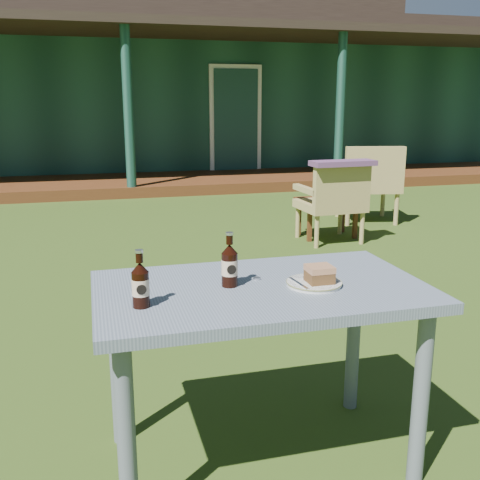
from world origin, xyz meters
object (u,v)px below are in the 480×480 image
object	(u,v)px
cola_bottle_far	(140,284)
plate	(314,283)
cafe_table	(261,312)
armchair_left	(334,199)
side_table	(327,204)
armchair_right	(370,180)
cake_slice	(319,274)
cola_bottle_near	(230,265)

from	to	relation	value
cola_bottle_far	plate	bearing A→B (deg)	5.51
cafe_table	armchair_left	bearing A→B (deg)	61.44
plate	side_table	xyz separation A→B (m)	(1.58, 3.45, -0.39)
armchair_left	armchair_right	size ratio (longest dim) A/B	0.88
cake_slice	cafe_table	bearing A→B (deg)	164.85
armchair_left	armchair_right	world-z (taller)	armchair_right
plate	cola_bottle_near	bearing A→B (deg)	166.76
cafe_table	plate	xyz separation A→B (m)	(0.19, -0.04, 0.11)
cola_bottle_near	side_table	xyz separation A→B (m)	(1.88, 3.38, -0.46)
side_table	cola_bottle_far	bearing A→B (deg)	-122.13
armchair_left	cola_bottle_far	bearing A→B (deg)	-123.52
cola_bottle_near	armchair_left	xyz separation A→B (m)	(1.83, 3.13, -0.36)
plate	side_table	world-z (taller)	plate
cake_slice	armchair_left	world-z (taller)	cake_slice
cake_slice	armchair_left	size ratio (longest dim) A/B	0.12
cola_bottle_near	side_table	size ratio (longest dim) A/B	0.33
cola_bottle_far	cola_bottle_near	bearing A→B (deg)	21.71
armchair_right	armchair_left	bearing A→B (deg)	-135.46
cafe_table	cola_bottle_far	xyz separation A→B (m)	(-0.44, -0.10, 0.18)
cafe_table	plate	size ratio (longest dim) A/B	5.88
cafe_table	cola_bottle_near	world-z (taller)	cola_bottle_near
cola_bottle_far	armchair_left	distance (m)	3.93
plate	side_table	distance (m)	3.82
cake_slice	plate	bearing A→B (deg)	142.15
armchair_right	side_table	world-z (taller)	armchair_right
cafe_table	cake_slice	world-z (taller)	cake_slice
armchair_left	side_table	bearing A→B (deg)	79.98
plate	armchair_left	size ratio (longest dim) A/B	0.26
cake_slice	side_table	xyz separation A→B (m)	(1.56, 3.47, -0.42)
cola_bottle_near	armchair_right	size ratio (longest dim) A/B	0.23
cafe_table	armchair_left	distance (m)	3.60
armchair_right	plate	bearing A→B (deg)	-120.27
cola_bottle_far	armchair_right	bearing A→B (deg)	53.84
cake_slice	cola_bottle_near	xyz separation A→B (m)	(-0.32, 0.08, 0.03)
cola_bottle_near	cola_bottle_far	size ratio (longest dim) A/B	1.04
cafe_table	plate	world-z (taller)	plate
cafe_table	side_table	distance (m)	3.85
armchair_right	side_table	bearing A→B (deg)	-144.62
plate	armchair_right	bearing A→B (deg)	59.73
cola_bottle_near	plate	bearing A→B (deg)	-13.24
cola_bottle_far	armchair_left	size ratio (longest dim) A/B	0.25
plate	armchair_left	world-z (taller)	armchair_left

